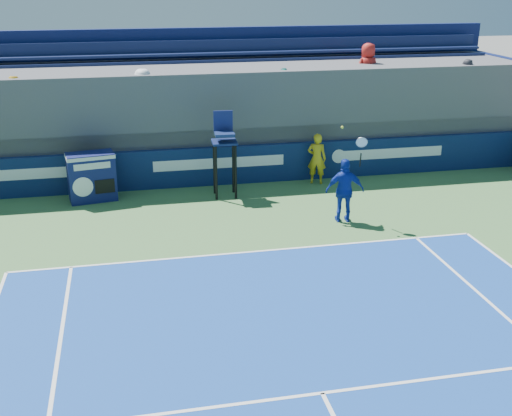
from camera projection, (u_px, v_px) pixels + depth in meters
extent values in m
imported|color=gold|center=(317.00, 159.00, 19.64)|extent=(0.68, 0.57, 1.58)
cube|color=white|center=(253.00, 252.00, 15.01)|extent=(10.97, 0.07, 0.00)
cube|color=white|center=(322.00, 393.00, 9.97)|extent=(8.23, 0.07, 0.00)
cube|color=#0C1A44|center=(219.00, 166.00, 19.60)|extent=(20.40, 0.20, 1.20)
cube|color=white|center=(12.00, 175.00, 18.32)|extent=(3.20, 0.01, 0.32)
cube|color=white|center=(219.00, 163.00, 19.46)|extent=(4.00, 0.01, 0.32)
cube|color=white|center=(389.00, 153.00, 20.51)|extent=(3.60, 0.01, 0.32)
cylinder|color=white|center=(339.00, 156.00, 20.18)|extent=(0.44, 0.01, 0.44)
cube|color=#0F164E|center=(92.00, 177.00, 18.20)|extent=(1.40, 0.91, 1.40)
cube|color=silver|center=(90.00, 156.00, 17.98)|extent=(1.42, 0.93, 0.10)
cylinder|color=white|center=(83.00, 187.00, 17.84)|extent=(0.56, 0.11, 0.56)
cube|color=black|center=(105.00, 186.00, 18.06)|extent=(0.55, 0.11, 0.40)
cube|color=silver|center=(92.00, 166.00, 17.74)|extent=(0.99, 0.18, 0.18)
cylinder|color=black|center=(216.00, 173.00, 18.21)|extent=(0.07, 0.07, 1.60)
cylinder|color=black|center=(236.00, 172.00, 18.29)|extent=(0.07, 0.07, 1.60)
cylinder|color=black|center=(214.00, 168.00, 18.73)|extent=(0.07, 0.07, 1.60)
cylinder|color=black|center=(233.00, 167.00, 18.81)|extent=(0.07, 0.07, 1.60)
cube|color=#0E1946|center=(224.00, 142.00, 18.22)|extent=(0.73, 0.73, 0.06)
cube|color=navy|center=(225.00, 134.00, 18.05)|extent=(0.57, 0.48, 0.08)
cube|color=#151B50|center=(223.00, 121.00, 18.27)|extent=(0.55, 0.09, 0.60)
imported|color=#132C9F|center=(345.00, 191.00, 16.58)|extent=(1.05, 0.58, 1.69)
cylinder|color=black|center=(360.00, 160.00, 16.23)|extent=(0.07, 0.16, 0.39)
torus|color=#BABABF|center=(362.00, 142.00, 16.00)|extent=(0.31, 0.19, 0.29)
cylinder|color=silver|center=(362.00, 142.00, 16.00)|extent=(0.26, 0.14, 0.24)
sphere|color=#F2F736|center=(342.00, 127.00, 15.91)|extent=(0.07, 0.07, 0.07)
cube|color=#4C4C50|center=(210.00, 118.00, 20.97)|extent=(20.40, 3.60, 3.38)
cube|color=#4C4C50|center=(216.00, 134.00, 19.80)|extent=(20.40, 0.90, 0.55)
cube|color=#121C44|center=(216.00, 119.00, 19.55)|extent=(20.00, 0.45, 0.08)
cube|color=#121C44|center=(215.00, 111.00, 19.71)|extent=(20.00, 0.06, 0.45)
cube|color=#4C4C50|center=(211.00, 110.00, 20.44)|extent=(20.40, 0.90, 0.55)
cube|color=#121C44|center=(211.00, 96.00, 20.18)|extent=(20.00, 0.45, 0.08)
cube|color=#121C44|center=(210.00, 88.00, 20.34)|extent=(20.00, 0.06, 0.45)
cube|color=#4C4C50|center=(207.00, 88.00, 21.08)|extent=(20.40, 0.90, 0.55)
cube|color=#121C44|center=(207.00, 74.00, 20.82)|extent=(20.00, 0.45, 0.08)
cube|color=#121C44|center=(206.00, 67.00, 20.98)|extent=(20.00, 0.06, 0.45)
cube|color=#4C4C50|center=(203.00, 68.00, 21.71)|extent=(20.40, 0.90, 0.55)
cube|color=#121C44|center=(203.00, 54.00, 21.46)|extent=(20.00, 0.45, 0.08)
cube|color=#121C44|center=(202.00, 47.00, 21.62)|extent=(20.00, 0.06, 0.45)
cube|color=#0C1647|center=(202.00, 92.00, 22.58)|extent=(20.80, 0.30, 4.40)
cube|color=#0C1647|center=(497.00, 105.00, 22.93)|extent=(0.30, 3.90, 3.40)
imported|color=gold|center=(16.00, 105.00, 18.28)|extent=(0.88, 0.73, 1.66)
imported|color=white|center=(144.00, 99.00, 18.95)|extent=(1.23, 0.84, 1.76)
imported|color=#18877C|center=(284.00, 95.00, 19.78)|extent=(1.02, 0.52, 1.66)
imported|color=#B31F19|center=(367.00, 70.00, 20.98)|extent=(0.92, 0.69, 1.70)
imported|color=black|center=(464.00, 87.00, 20.90)|extent=(0.67, 0.46, 1.78)
imported|color=tan|center=(357.00, 94.00, 20.24)|extent=(1.09, 0.71, 1.58)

